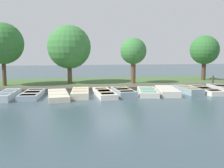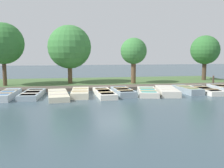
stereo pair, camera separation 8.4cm
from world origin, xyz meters
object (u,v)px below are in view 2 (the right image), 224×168
object	(u,v)px
rowboat_11	(223,88)
park_tree_center	(134,52)
rowboat_1	(7,95)
rowboat_10	(206,90)
rowboat_5	(104,93)
rowboat_3	(58,95)
park_tree_far_left	(3,44)
rowboat_2	(32,94)
rowboat_8	(167,91)
mooring_post_far	(213,81)
park_tree_right	(205,50)
rowboat_9	(187,90)
rowboat_7	(147,92)
park_tree_left	(70,47)
rowboat_6	(123,92)
rowboat_4	(80,93)

from	to	relation	value
rowboat_11	park_tree_center	distance (m)	7.65
rowboat_1	rowboat_10	xyz separation A→B (m)	(-0.09, 13.41, -0.05)
rowboat_5	rowboat_11	distance (m)	8.93
rowboat_3	park_tree_far_left	distance (m)	7.74
rowboat_2	rowboat_8	bearing A→B (deg)	92.61
rowboat_5	rowboat_2	bearing A→B (deg)	-96.32
park_tree_center	mooring_post_far	bearing A→B (deg)	72.76
rowboat_11	park_tree_right	world-z (taller)	park_tree_right
rowboat_9	mooring_post_far	world-z (taller)	mooring_post_far
rowboat_8	rowboat_11	distance (m)	4.58
rowboat_7	park_tree_far_left	distance (m)	12.07
rowboat_5	park_tree_left	xyz separation A→B (m)	(-5.83, -2.21, 3.12)
rowboat_2	rowboat_10	xyz separation A→B (m)	(0.15, 11.96, -0.00)
rowboat_6	park_tree_center	distance (m)	5.76
rowboat_2	rowboat_7	world-z (taller)	rowboat_7
rowboat_7	rowboat_10	xyz separation A→B (m)	(-0.13, 4.35, -0.01)
rowboat_9	park_tree_far_left	world-z (taller)	park_tree_far_left
rowboat_1	rowboat_6	world-z (taller)	rowboat_1
rowboat_10	rowboat_5	bearing A→B (deg)	-89.05
rowboat_8	park_tree_far_left	xyz separation A→B (m)	(-5.13, -11.80, 3.33)
rowboat_1	rowboat_7	xyz separation A→B (m)	(0.04, 9.05, -0.04)
rowboat_10	park_tree_center	size ratio (longest dim) A/B	0.84
rowboat_6	park_tree_far_left	distance (m)	10.59
rowboat_1	rowboat_4	distance (m)	4.51
mooring_post_far	park_tree_far_left	bearing A→B (deg)	-97.40
rowboat_3	rowboat_10	bearing A→B (deg)	86.87
park_tree_right	rowboat_9	bearing A→B (deg)	-37.73
rowboat_2	park_tree_left	xyz separation A→B (m)	(-5.53, 2.41, 3.13)
rowboat_3	rowboat_8	bearing A→B (deg)	86.45
rowboat_3	park_tree_far_left	world-z (taller)	park_tree_far_left
rowboat_7	rowboat_9	bearing A→B (deg)	106.66
rowboat_2	rowboat_3	bearing A→B (deg)	76.31
rowboat_10	mooring_post_far	bearing A→B (deg)	140.43
rowboat_6	rowboat_9	xyz separation A→B (m)	(-0.08, 4.66, 0.01)
rowboat_10	park_tree_far_left	bearing A→B (deg)	-108.76
park_tree_far_left	park_tree_center	xyz separation A→B (m)	(0.23, 10.66, -0.63)
rowboat_7	rowboat_8	xyz separation A→B (m)	(0.04, 1.38, 0.03)
rowboat_3	mooring_post_far	world-z (taller)	mooring_post_far
rowboat_4	rowboat_6	bearing A→B (deg)	93.61
rowboat_5	mooring_post_far	xyz separation A→B (m)	(-2.90, 9.59, 0.30)
rowboat_3	rowboat_9	bearing A→B (deg)	87.82
rowboat_11	park_tree_far_left	bearing A→B (deg)	-103.63
rowboat_2	rowboat_5	bearing A→B (deg)	91.00
park_tree_left	park_tree_center	size ratio (longest dim) A/B	1.26
rowboat_7	mooring_post_far	size ratio (longest dim) A/B	3.58
rowboat_1	rowboat_6	distance (m)	7.39
rowboat_3	park_tree_right	bearing A→B (deg)	110.42
rowboat_3	park_tree_far_left	bearing A→B (deg)	-145.59
rowboat_11	mooring_post_far	bearing A→B (deg)	165.99
rowboat_8	rowboat_7	bearing A→B (deg)	-79.98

